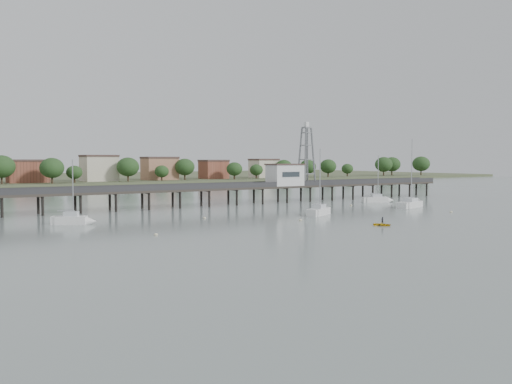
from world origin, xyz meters
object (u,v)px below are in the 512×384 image
Objects in this scene: yellow_dinghy at (382,226)px; sailboat_d at (413,204)px; pier at (191,190)px; sailboat_e at (380,200)px; sailboat_b at (77,220)px; sailboat_c at (321,211)px; lattice_tower at (306,156)px.

sailboat_d is at bearing 8.49° from yellow_dinghy.
pier is at bearing 75.81° from yellow_dinghy.
sailboat_e is (44.43, -12.42, -3.15)m from pier.
pier is 48.46m from yellow_dinghy.
yellow_dinghy is (39.97, -27.67, -0.66)m from sailboat_b.
sailboat_d is (41.06, -25.75, -3.16)m from pier.
sailboat_d reaches higher than pier.
sailboat_e is at bearing 57.11° from sailboat_d.
sailboat_c is 1.09× the size of sailboat_e.
lattice_tower is at bearing 0.00° from pier.
sailboat_c reaches higher than pier.
sailboat_c is at bearing -122.78° from lattice_tower.
sailboat_c reaches higher than yellow_dinghy.
sailboat_c is at bearing -64.85° from pier.
sailboat_d is 5.56× the size of yellow_dinghy.
lattice_tower reaches higher than sailboat_d.
sailboat_e is at bearing -43.84° from lattice_tower.
sailboat_b is 44.00m from sailboat_c.
sailboat_d is at bearing -32.10° from pier.
lattice_tower is 1.30× the size of sailboat_e.
lattice_tower reaches higher than sailboat_c.
sailboat_c is at bearing 54.24° from yellow_dinghy.
yellow_dinghy is at bearing -114.35° from lattice_tower.
sailboat_b is at bearing 140.24° from sailboat_c.
pier reaches higher than yellow_dinghy.
pier is at bearing 86.83° from sailboat_c.
sailboat_e is at bearing -15.61° from pier.
pier is 31.41m from sailboat_c.
lattice_tower reaches higher than pier.
sailboat_d is at bearing -23.11° from sailboat_c.
sailboat_d is 27.89m from sailboat_c.
sailboat_b is at bearing -162.31° from lattice_tower.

